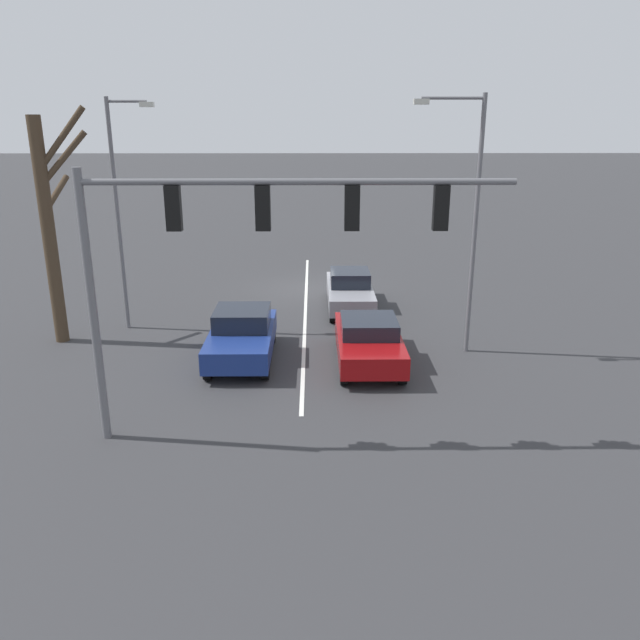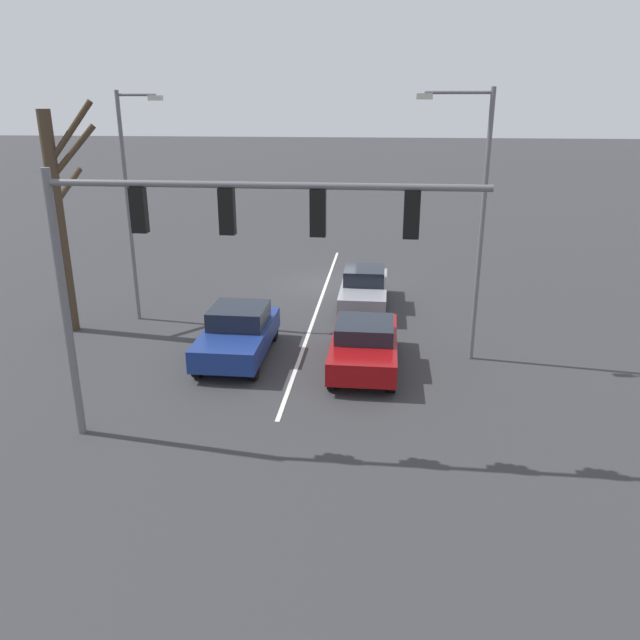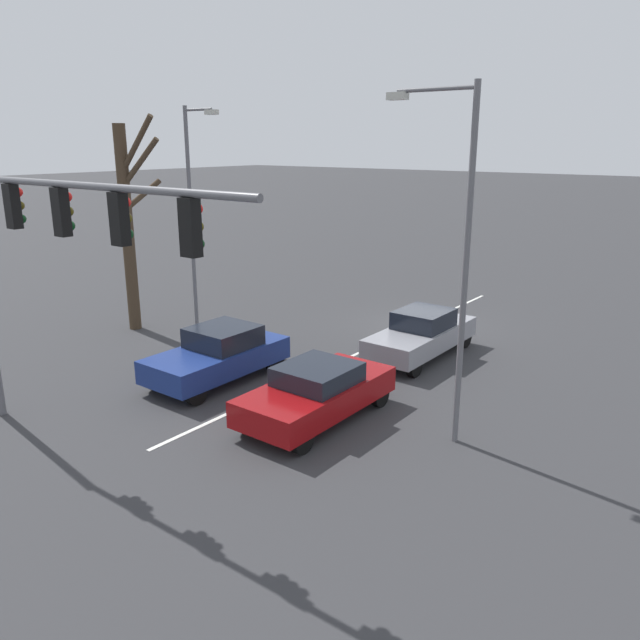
# 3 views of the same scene
# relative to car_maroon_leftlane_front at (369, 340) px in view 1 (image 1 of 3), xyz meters

# --- Properties ---
(ground_plane) EXTENTS (240.00, 240.00, 0.00)m
(ground_plane) POSITION_rel_car_maroon_leftlane_front_xyz_m (2.00, -8.80, -0.73)
(ground_plane) COLOR #333335
(lane_stripe_left_divider) EXTENTS (0.12, 18.46, 0.01)m
(lane_stripe_left_divider) POSITION_rel_car_maroon_leftlane_front_xyz_m (2.00, -5.57, -0.73)
(lane_stripe_left_divider) COLOR silver
(lane_stripe_left_divider) RESTS_ON ground_plane
(car_maroon_leftlane_front) EXTENTS (1.90, 4.38, 1.43)m
(car_maroon_leftlane_front) POSITION_rel_car_maroon_leftlane_front_xyz_m (0.00, 0.00, 0.00)
(car_maroon_leftlane_front) COLOR maroon
(car_maroon_leftlane_front) RESTS_ON ground_plane
(car_navy_midlane_front) EXTENTS (1.91, 4.28, 1.56)m
(car_navy_midlane_front) POSITION_rel_car_maroon_leftlane_front_xyz_m (3.91, -0.40, 0.04)
(car_navy_midlane_front) COLOR navy
(car_navy_midlane_front) RESTS_ON ground_plane
(car_gray_leftlane_second) EXTENTS (1.72, 4.62, 1.52)m
(car_gray_leftlane_second) POSITION_rel_car_maroon_leftlane_front_xyz_m (0.25, -5.83, 0.02)
(car_gray_leftlane_second) COLOR gray
(car_gray_leftlane_second) RESTS_ON ground_plane
(traffic_signal_gantry) EXTENTS (9.24, 0.37, 6.22)m
(traffic_signal_gantry) POSITION_rel_car_maroon_leftlane_front_xyz_m (3.34, 4.64, 4.05)
(traffic_signal_gantry) COLOR slate
(traffic_signal_gantry) RESTS_ON ground_plane
(street_lamp_right_shoulder) EXTENTS (1.59, 0.24, 7.87)m
(street_lamp_right_shoulder) POSITION_rel_car_maroon_leftlane_front_xyz_m (8.21, -3.52, 3.76)
(street_lamp_right_shoulder) COLOR slate
(street_lamp_right_shoulder) RESTS_ON ground_plane
(street_lamp_left_shoulder) EXTENTS (2.12, 0.24, 7.90)m
(street_lamp_left_shoulder) POSITION_rel_car_maroon_leftlane_front_xyz_m (-3.02, -1.01, 3.85)
(street_lamp_left_shoulder) COLOR slate
(street_lamp_left_shoulder) RESTS_ON ground_plane
(bare_tree_near) EXTENTS (1.77, 1.64, 7.59)m
(bare_tree_near) POSITION_rel_car_maroon_leftlane_front_xyz_m (10.13, -2.19, 3.25)
(bare_tree_near) COLOR #423323
(bare_tree_near) RESTS_ON ground_plane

